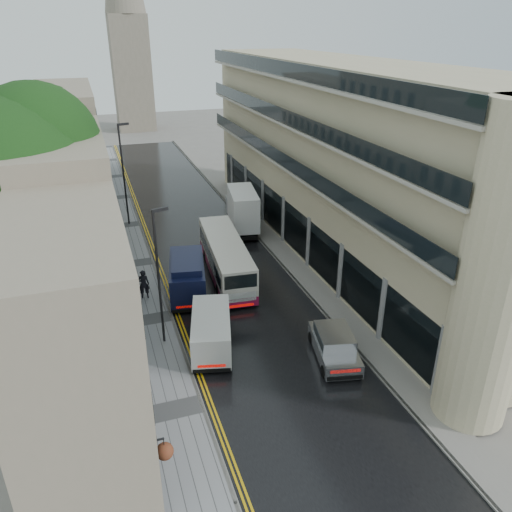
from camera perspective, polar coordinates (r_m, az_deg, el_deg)
road at (r=39.39m, az=-5.21°, el=0.23°), size 9.00×85.00×0.02m
left_sidewalk at (r=38.60m, az=-13.67°, el=-0.87°), size 2.70×85.00×0.12m
right_sidewalk at (r=40.81m, az=2.16°, el=1.30°), size 1.80×85.00×0.12m
old_shop_row at (r=38.86m, az=-20.27°, el=7.86°), size 4.50×56.00×12.00m
modern_block at (r=39.25m, az=9.94°, el=10.70°), size 8.00×40.00×14.00m
tree_near at (r=29.34m, az=-26.40°, el=3.46°), size 10.56×10.56×13.89m
tree_far at (r=41.88m, az=-24.09°, el=8.72°), size 9.24×9.24×12.46m
cream_bus at (r=32.67m, az=-4.36°, el=-2.50°), size 3.12×10.21×2.74m
white_lorry at (r=41.71m, az=-2.64°, el=4.52°), size 3.24×7.34×3.72m
silver_hatchback at (r=26.01m, az=7.89°, el=-12.07°), size 2.82×4.72×1.66m
white_van at (r=26.40m, az=-7.22°, el=-10.71°), size 3.16×5.14×2.16m
navy_van at (r=31.52m, az=-9.66°, el=-3.82°), size 3.19×5.84×2.82m
pedestrian at (r=33.19m, az=-12.72°, el=-3.16°), size 0.78×0.56×2.00m
lamp_post_near at (r=27.15m, az=-11.06°, el=-2.66°), size 0.90×0.41×7.84m
lamp_post_far at (r=45.15m, az=-14.89°, el=8.84°), size 1.01×0.49×8.82m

